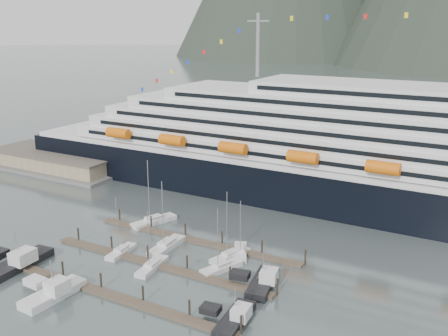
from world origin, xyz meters
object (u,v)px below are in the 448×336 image
(cruise_ship, at_px, (411,165))
(trawler_e, at_px, (262,282))
(trawler_a, at_px, (17,263))
(sailboat_e, at_px, (154,221))
(sailboat_h, at_px, (221,268))
(trawler_d, at_px, (234,318))
(trawler_b, at_px, (53,292))
(sailboat_f, at_px, (240,252))
(sailboat_g, at_px, (230,256))
(sailboat_b, at_px, (152,267))
(sailboat_a, at_px, (121,252))
(warehouse, at_px, (57,162))
(sailboat_c, at_px, (167,246))

(cruise_ship, xyz_separation_m, trawler_e, (-14.46, -49.49, -11.14))
(cruise_ship, relative_size, trawler_a, 14.27)
(trawler_e, bearing_deg, cruise_ship, -27.46)
(cruise_ship, distance_m, trawler_e, 52.75)
(sailboat_e, relative_size, sailboat_h, 1.23)
(trawler_a, bearing_deg, trawler_d, -88.85)
(sailboat_e, relative_size, trawler_b, 1.33)
(trawler_b, bearing_deg, trawler_a, 74.99)
(sailboat_f, distance_m, trawler_d, 24.39)
(sailboat_f, relative_size, sailboat_g, 0.84)
(sailboat_h, distance_m, trawler_e, 9.40)
(sailboat_f, bearing_deg, sailboat_b, 113.11)
(sailboat_a, distance_m, trawler_d, 32.81)
(sailboat_a, height_order, trawler_a, sailboat_a)
(warehouse, bearing_deg, trawler_d, -28.82)
(cruise_ship, bearing_deg, sailboat_b, -123.41)
(sailboat_a, relative_size, trawler_b, 1.05)
(sailboat_e, distance_m, trawler_a, 31.59)
(sailboat_e, bearing_deg, sailboat_h, -97.84)
(cruise_ship, bearing_deg, sailboat_e, -144.23)
(sailboat_f, height_order, trawler_a, sailboat_f)
(cruise_ship, distance_m, sailboat_g, 50.26)
(trawler_d, bearing_deg, warehouse, 54.75)
(sailboat_a, height_order, trawler_d, sailboat_a)
(sailboat_c, distance_m, sailboat_f, 15.06)
(sailboat_f, bearing_deg, cruise_ship, -57.95)
(trawler_a, height_order, trawler_d, trawler_a)
(trawler_b, relative_size, trawler_d, 1.07)
(trawler_e, bearing_deg, trawler_b, 114.39)
(warehouse, xyz_separation_m, sailboat_c, (63.94, -31.64, -1.80))
(warehouse, distance_m, sailboat_g, 82.64)
(sailboat_g, bearing_deg, sailboat_c, 115.70)
(sailboat_a, distance_m, sailboat_b, 9.45)
(sailboat_a, bearing_deg, sailboat_g, -71.07)
(sailboat_b, bearing_deg, sailboat_h, -70.46)
(warehouse, xyz_separation_m, sailboat_h, (78.38, -34.60, -1.83))
(sailboat_a, xyz_separation_m, sailboat_h, (20.73, 3.63, 0.01))
(cruise_ship, bearing_deg, trawler_a, -131.20)
(sailboat_b, xyz_separation_m, sailboat_c, (-2.92, 8.73, 0.05))
(sailboat_a, xyz_separation_m, sailboat_c, (6.28, 6.58, 0.04))
(warehouse, bearing_deg, sailboat_g, -20.72)
(sailboat_a, distance_m, sailboat_h, 21.04)
(sailboat_b, height_order, sailboat_e, sailboat_e)
(warehouse, distance_m, trawler_a, 68.96)
(trawler_a, bearing_deg, warehouse, 37.05)
(sailboat_c, xyz_separation_m, trawler_a, (-19.10, -20.74, 0.54))
(sailboat_h, height_order, trawler_e, sailboat_h)
(sailboat_b, bearing_deg, cruise_ship, -40.51)
(sailboat_b, relative_size, sailboat_g, 0.85)
(trawler_b, relative_size, trawler_e, 1.03)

